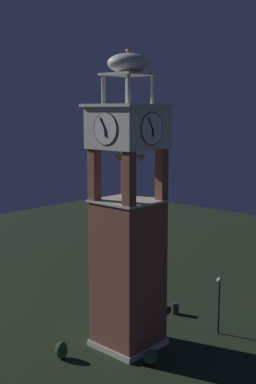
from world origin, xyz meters
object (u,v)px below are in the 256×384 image
at_px(park_bench, 151,301).
at_px(lamp_post, 219,295).
at_px(clock_tower, 128,231).
at_px(trash_bin, 175,308).

bearing_deg(park_bench, lamp_post, 177.28).
relative_size(clock_tower, lamp_post, 4.71).
xyz_separation_m(lamp_post, trash_bin, (3.97, -0.63, -2.19)).
height_order(lamp_post, trash_bin, lamp_post).
height_order(clock_tower, trash_bin, clock_tower).
height_order(clock_tower, lamp_post, clock_tower).
distance_m(clock_tower, park_bench, 8.99).
distance_m(lamp_post, trash_bin, 4.57).
bearing_deg(lamp_post, clock_tower, 59.20).
bearing_deg(trash_bin, park_bench, 10.08).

